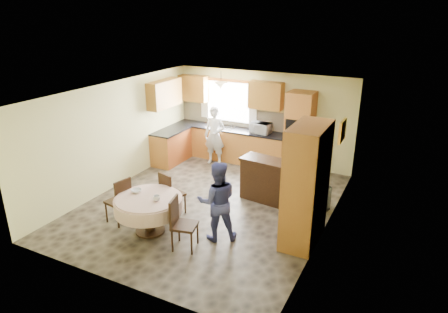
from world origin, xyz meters
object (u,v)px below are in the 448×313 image
at_px(dining_table, 149,205).
at_px(chair_left, 120,199).
at_px(person_sink, 215,136).
at_px(person_dining, 217,201).
at_px(oven_tower, 299,133).
at_px(sideboard, 269,182).
at_px(chair_back, 170,192).
at_px(cupboard, 306,185).
at_px(chair_right, 180,221).

height_order(dining_table, chair_left, chair_left).
xyz_separation_m(chair_left, person_sink, (0.13, 3.72, 0.27)).
relative_size(dining_table, person_dining, 0.84).
xyz_separation_m(oven_tower, sideboard, (-0.07, -1.93, -0.61)).
height_order(oven_tower, person_dining, oven_tower).
xyz_separation_m(oven_tower, person_dining, (-0.37, -3.82, -0.30)).
bearing_deg(sideboard, chair_back, -128.64).
bearing_deg(person_dining, cupboard, 171.77).
relative_size(oven_tower, person_sink, 1.32).
relative_size(sideboard, cupboard, 0.57).
height_order(chair_back, person_sink, person_sink).
bearing_deg(sideboard, dining_table, -116.94).
distance_m(chair_right, person_dining, 0.76).
bearing_deg(sideboard, oven_tower, 95.43).
bearing_deg(cupboard, chair_left, -163.43).
xyz_separation_m(oven_tower, dining_table, (-1.63, -4.21, -0.49)).
bearing_deg(oven_tower, dining_table, -111.20).
relative_size(cupboard, chair_left, 2.31).
height_order(oven_tower, person_sink, oven_tower).
xyz_separation_m(dining_table, chair_right, (0.82, -0.18, -0.03)).
xyz_separation_m(cupboard, dining_table, (-2.70, -1.04, -0.54)).
bearing_deg(person_sink, chair_right, -75.27).
bearing_deg(person_dining, chair_right, 19.69).
bearing_deg(oven_tower, person_sink, -168.36).
xyz_separation_m(chair_left, chair_back, (0.68, 0.72, -0.01)).
distance_m(oven_tower, cupboard, 3.34).
xyz_separation_m(oven_tower, chair_back, (-1.66, -3.46, -0.54)).
bearing_deg(sideboard, person_sink, 152.94).
relative_size(oven_tower, chair_left, 2.21).
distance_m(chair_left, chair_back, 0.99).
bearing_deg(person_dining, chair_left, -22.23).
xyz_separation_m(oven_tower, cupboard, (1.07, -3.16, 0.05)).
distance_m(oven_tower, chair_back, 3.87).
distance_m(sideboard, chair_right, 2.56).
relative_size(dining_table, chair_right, 1.33).
bearing_deg(chair_left, person_dining, 110.77).
height_order(oven_tower, chair_left, oven_tower).
distance_m(oven_tower, sideboard, 2.03).
relative_size(oven_tower, cupboard, 0.96).
relative_size(sideboard, person_sink, 0.79).
relative_size(cupboard, chair_right, 2.30).
distance_m(person_sink, person_dining, 3.83).
xyz_separation_m(chair_back, person_sink, (-0.55, 3.00, 0.28)).
relative_size(oven_tower, dining_table, 1.65).
distance_m(oven_tower, chair_left, 4.82).
relative_size(sideboard, chair_back, 1.35).
bearing_deg(chair_right, chair_left, 69.04).
distance_m(dining_table, chair_right, 0.84).
bearing_deg(dining_table, cupboard, 21.11).
bearing_deg(oven_tower, chair_back, -115.66).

